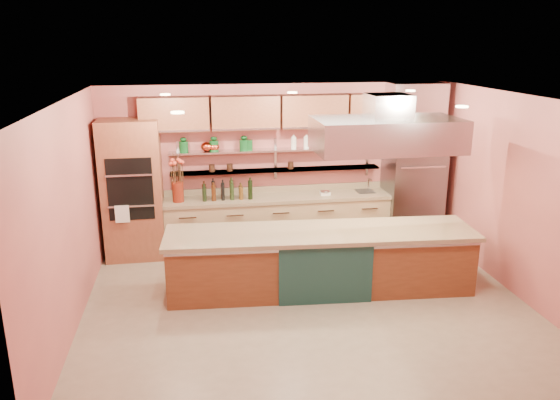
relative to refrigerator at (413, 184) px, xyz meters
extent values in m
cube|color=gray|center=(-2.35, -2.14, -1.06)|extent=(6.00, 5.00, 0.02)
cube|color=black|center=(-2.35, -2.14, 1.75)|extent=(6.00, 5.00, 0.02)
cube|color=#B95D57|center=(-2.35, 0.36, 0.35)|extent=(6.00, 0.04, 2.80)
cube|color=#B95D57|center=(-2.35, -4.64, 0.35)|extent=(6.00, 0.04, 2.80)
cube|color=#B95D57|center=(-5.35, -2.14, 0.35)|extent=(0.04, 5.00, 2.80)
cube|color=#B95D57|center=(0.65, -2.14, 0.35)|extent=(0.04, 5.00, 2.80)
cube|color=brown|center=(-4.80, 0.04, 0.10)|extent=(0.95, 0.64, 2.30)
cube|color=slate|center=(0.00, 0.00, 0.00)|extent=(0.95, 0.72, 2.10)
cube|color=#A08360|center=(-2.40, 0.06, -0.58)|extent=(3.84, 0.64, 0.93)
cube|color=#BABDC2|center=(-2.40, 0.23, 0.30)|extent=(3.60, 0.26, 0.03)
cube|color=#BABDC2|center=(-2.40, 0.23, 0.65)|extent=(3.60, 0.26, 0.03)
cube|color=brown|center=(-2.35, 0.18, 1.30)|extent=(4.60, 0.36, 0.55)
cube|color=#BABDC2|center=(-1.17, -1.69, 1.20)|extent=(2.00, 1.00, 0.45)
cube|color=#FFE5A5|center=(-2.35, -1.94, 1.72)|extent=(4.00, 2.80, 0.02)
cube|color=brown|center=(-2.07, -1.69, -0.60)|extent=(4.36, 1.21, 0.90)
cylinder|color=maroon|center=(-4.08, 0.01, 0.05)|extent=(0.21, 0.21, 0.33)
cube|color=black|center=(-3.27, 0.01, 0.02)|extent=(0.92, 0.51, 0.28)
cube|color=silver|center=(-1.58, 0.01, -0.07)|extent=(0.20, 0.18, 0.09)
cylinder|color=silver|center=(-0.78, 0.11, 0.00)|extent=(0.04, 0.04, 0.24)
ellipsoid|color=#D04B30|center=(-3.57, 0.23, 0.75)|extent=(0.21, 0.21, 0.16)
cylinder|color=#0E441A|center=(-2.88, 0.23, 0.75)|extent=(0.15, 0.15, 0.17)
camera|label=1|loc=(-3.82, -8.79, 2.46)|focal=35.00mm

